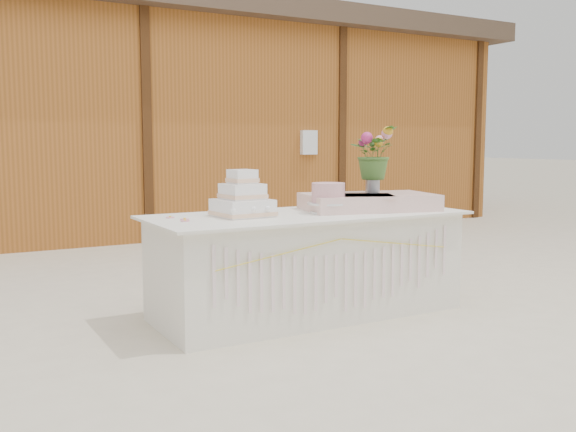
% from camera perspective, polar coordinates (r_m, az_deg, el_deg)
% --- Properties ---
extents(ground, '(80.00, 80.00, 0.00)m').
position_cam_1_polar(ground, '(4.95, 1.72, -8.66)').
color(ground, beige).
rests_on(ground, ground).
extents(barn, '(12.60, 4.60, 3.30)m').
position_cam_1_polar(barn, '(10.39, -15.78, 8.39)').
color(barn, '#96531F').
rests_on(barn, ground).
extents(cake_table, '(2.40, 1.00, 0.77)m').
position_cam_1_polar(cake_table, '(4.86, 1.76, -4.26)').
color(cake_table, silver).
rests_on(cake_table, ground).
extents(wedding_cake, '(0.40, 0.40, 0.34)m').
position_cam_1_polar(wedding_cake, '(4.60, -4.07, 1.38)').
color(wedding_cake, white).
rests_on(wedding_cake, cake_table).
extents(pink_cake_stand, '(0.32, 0.32, 0.23)m').
position_cam_1_polar(pink_cake_stand, '(4.80, 3.60, 1.76)').
color(pink_cake_stand, silver).
rests_on(pink_cake_stand, cake_table).
extents(satin_runner, '(1.11, 0.79, 0.13)m').
position_cam_1_polar(satin_runner, '(5.09, 7.17, 1.26)').
color(satin_runner, beige).
rests_on(satin_runner, cake_table).
extents(flower_vase, '(0.11, 0.11, 0.16)m').
position_cam_1_polar(flower_vase, '(5.17, 7.53, 2.92)').
color(flower_vase, '#A5A5A9').
rests_on(flower_vase, satin_runner).
extents(bouquet, '(0.50, 0.49, 0.43)m').
position_cam_1_polar(bouquet, '(5.16, 7.58, 6.14)').
color(bouquet, '#436D2B').
rests_on(bouquet, flower_vase).
extents(loose_flowers, '(0.16, 0.31, 0.02)m').
position_cam_1_polar(loose_flowers, '(4.48, -9.61, -0.20)').
color(loose_flowers, pink).
rests_on(loose_flowers, cake_table).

